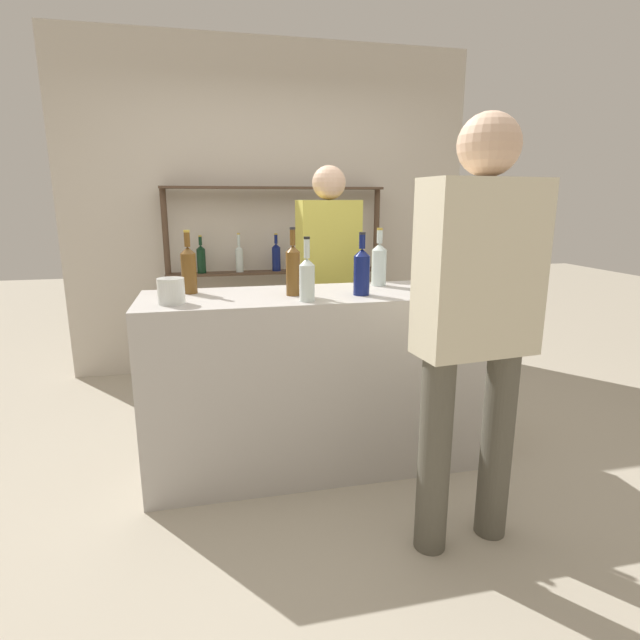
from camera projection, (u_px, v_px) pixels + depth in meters
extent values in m
plane|color=#B2A893|center=(320.00, 460.00, 2.94)|extent=(16.00, 16.00, 0.00)
cube|color=#B7B2AD|center=(320.00, 380.00, 2.82)|extent=(1.91, 0.61, 1.00)
cube|color=beige|center=(273.00, 211.00, 4.42)|extent=(3.51, 0.12, 2.80)
cylinder|color=#4C3828|center=(169.00, 285.00, 4.19)|extent=(0.05, 0.05, 1.61)
cylinder|color=#4C3828|center=(375.00, 278.00, 4.58)|extent=(0.05, 0.05, 1.61)
cube|color=#4C3828|center=(275.00, 188.00, 4.20)|extent=(1.87, 0.18, 0.02)
cube|color=#4C3828|center=(277.00, 272.00, 4.37)|extent=(1.87, 0.18, 0.02)
cylinder|color=black|center=(201.00, 261.00, 4.20)|extent=(0.07, 0.07, 0.20)
cone|color=black|center=(201.00, 247.00, 4.18)|extent=(0.07, 0.07, 0.03)
cylinder|color=black|center=(200.00, 241.00, 4.16)|extent=(0.03, 0.03, 0.07)
cylinder|color=gold|center=(200.00, 236.00, 4.15)|extent=(0.03, 0.03, 0.01)
cylinder|color=silver|center=(239.00, 261.00, 4.27)|extent=(0.06, 0.06, 0.19)
cone|color=silver|center=(239.00, 248.00, 4.25)|extent=(0.06, 0.06, 0.03)
cylinder|color=silver|center=(239.00, 240.00, 4.23)|extent=(0.02, 0.02, 0.09)
cylinder|color=gold|center=(238.00, 234.00, 4.22)|extent=(0.03, 0.03, 0.01)
cylinder|color=#0F1956|center=(276.00, 259.00, 4.34)|extent=(0.07, 0.07, 0.20)
cone|color=#0F1956|center=(276.00, 246.00, 4.31)|extent=(0.07, 0.07, 0.03)
cylinder|color=#0F1956|center=(276.00, 239.00, 4.30)|extent=(0.03, 0.03, 0.08)
cylinder|color=gold|center=(276.00, 234.00, 4.29)|extent=(0.03, 0.03, 0.01)
cylinder|color=black|center=(312.00, 258.00, 4.41)|extent=(0.06, 0.06, 0.21)
cone|color=black|center=(312.00, 244.00, 4.38)|extent=(0.06, 0.06, 0.03)
cylinder|color=black|center=(312.00, 238.00, 4.37)|extent=(0.02, 0.02, 0.09)
cylinder|color=#232328|center=(312.00, 232.00, 4.36)|extent=(0.03, 0.03, 0.01)
cylinder|color=brown|center=(347.00, 257.00, 4.48)|extent=(0.07, 0.07, 0.21)
cone|color=brown|center=(347.00, 244.00, 4.45)|extent=(0.07, 0.07, 0.03)
cylinder|color=brown|center=(347.00, 237.00, 4.43)|extent=(0.03, 0.03, 0.10)
cylinder|color=black|center=(347.00, 231.00, 4.42)|extent=(0.03, 0.03, 0.01)
cylinder|color=silver|center=(379.00, 268.00, 2.92)|extent=(0.09, 0.09, 0.21)
cone|color=silver|center=(379.00, 247.00, 2.89)|extent=(0.09, 0.09, 0.04)
cylinder|color=silver|center=(380.00, 237.00, 2.88)|extent=(0.03, 0.03, 0.08)
cylinder|color=gold|center=(380.00, 229.00, 2.87)|extent=(0.03, 0.03, 0.01)
cylinder|color=silver|center=(307.00, 283.00, 2.47)|extent=(0.08, 0.08, 0.18)
cone|color=silver|center=(307.00, 262.00, 2.44)|extent=(0.08, 0.08, 0.03)
cylinder|color=silver|center=(307.00, 249.00, 2.43)|extent=(0.03, 0.03, 0.09)
cylinder|color=black|center=(307.00, 238.00, 2.41)|extent=(0.03, 0.03, 0.01)
cylinder|color=brown|center=(189.00, 274.00, 2.68)|extent=(0.08, 0.08, 0.21)
cone|color=brown|center=(188.00, 250.00, 2.65)|extent=(0.08, 0.08, 0.04)
cylinder|color=brown|center=(187.00, 240.00, 2.63)|extent=(0.03, 0.03, 0.08)
cylinder|color=gold|center=(186.00, 231.00, 2.62)|extent=(0.03, 0.03, 0.01)
cylinder|color=brown|center=(293.00, 274.00, 2.62)|extent=(0.08, 0.08, 0.23)
cone|color=brown|center=(293.00, 249.00, 2.59)|extent=(0.08, 0.08, 0.03)
cylinder|color=brown|center=(293.00, 237.00, 2.57)|extent=(0.03, 0.03, 0.08)
cylinder|color=#232328|center=(292.00, 228.00, 2.56)|extent=(0.03, 0.03, 0.01)
cylinder|color=#0F1956|center=(362.00, 276.00, 2.63)|extent=(0.09, 0.09, 0.21)
cone|color=#0F1956|center=(362.00, 252.00, 2.60)|extent=(0.09, 0.09, 0.04)
cylinder|color=#0F1956|center=(362.00, 242.00, 2.59)|extent=(0.03, 0.03, 0.07)
cylinder|color=#232328|center=(362.00, 233.00, 2.58)|extent=(0.03, 0.03, 0.01)
cylinder|color=black|center=(424.00, 273.00, 2.67)|extent=(0.07, 0.07, 0.22)
cone|color=black|center=(425.00, 249.00, 2.64)|extent=(0.07, 0.07, 0.03)
cylinder|color=black|center=(425.00, 237.00, 2.63)|extent=(0.03, 0.03, 0.09)
cylinder|color=gold|center=(426.00, 227.00, 2.62)|extent=(0.03, 0.03, 0.01)
cylinder|color=#B2B2B7|center=(435.00, 269.00, 2.89)|extent=(0.21, 0.21, 0.21)
cylinder|color=#B2B2B7|center=(436.00, 250.00, 2.86)|extent=(0.22, 0.22, 0.01)
cylinder|color=silver|center=(171.00, 291.00, 2.41)|extent=(0.13, 0.13, 0.13)
sphere|color=tan|center=(176.00, 293.00, 2.42)|extent=(0.02, 0.02, 0.02)
sphere|color=tan|center=(171.00, 297.00, 2.40)|extent=(0.02, 0.02, 0.02)
sphere|color=tan|center=(172.00, 297.00, 2.40)|extent=(0.02, 0.02, 0.02)
sphere|color=tan|center=(164.00, 293.00, 2.45)|extent=(0.02, 0.02, 0.02)
sphere|color=tan|center=(173.00, 290.00, 2.41)|extent=(0.02, 0.02, 0.02)
cylinder|color=brown|center=(310.00, 354.00, 3.58)|extent=(0.12, 0.12, 0.83)
cylinder|color=brown|center=(346.00, 351.00, 3.66)|extent=(0.12, 0.12, 0.83)
cube|color=#D1C64C|center=(329.00, 249.00, 3.44)|extent=(0.44, 0.23, 0.66)
sphere|color=#DBB293|center=(329.00, 183.00, 3.34)|extent=(0.23, 0.23, 0.23)
cylinder|color=#575347|center=(497.00, 445.00, 2.21)|extent=(0.14, 0.14, 0.88)
cylinder|color=#575347|center=(434.00, 456.00, 2.11)|extent=(0.14, 0.14, 0.88)
cube|color=beige|center=(480.00, 269.00, 1.97)|extent=(0.51, 0.26, 0.70)
sphere|color=#DBB293|center=(489.00, 145.00, 1.86)|extent=(0.24, 0.24, 0.24)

